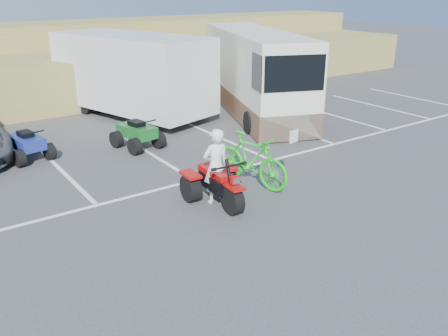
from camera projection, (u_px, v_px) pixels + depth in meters
ground at (249, 213)px, 10.82m from camera, size 100.00×100.00×0.00m
parking_stripes at (190, 157)px, 14.39m from camera, size 28.00×5.16×0.01m
grass_embankment at (48, 64)px, 22.16m from camera, size 40.00×8.50×3.10m
red_trike_atv at (219, 204)px, 11.30m from camera, size 1.44×1.86×1.15m
rider at (216, 166)px, 11.09m from camera, size 0.69×0.48×1.83m
green_dirt_bike at (251, 160)px, 12.16m from camera, size 1.15×2.39×1.38m
cargo_trailer at (132, 72)px, 18.43m from camera, size 4.44×7.18×3.13m
rv_motorhome at (254, 78)px, 19.17m from camera, size 5.30×8.99×3.16m
quad_atv_blue at (29, 159)px, 14.21m from camera, size 1.32×1.63×0.96m
quad_atv_green at (138, 148)px, 15.20m from camera, size 1.38×1.69×0.99m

